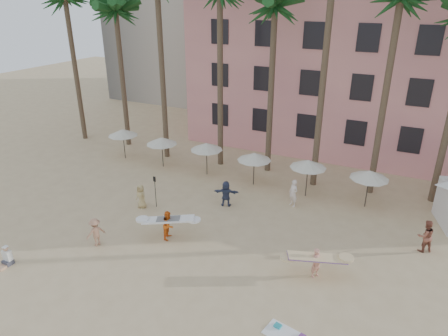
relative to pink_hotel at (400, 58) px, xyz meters
name	(u,v)px	position (x,y,z in m)	size (l,w,h in m)	color
ground	(175,290)	(-7.00, -26.00, -8.00)	(120.00, 120.00, 0.00)	#D1B789
pink_hotel	(400,58)	(0.00, 0.00, 0.00)	(35.00, 14.00, 16.00)	#FBA099
umbrella_row	(229,151)	(-10.00, -13.50, -5.67)	(22.50, 2.70, 2.73)	#332B23
beach_towel	(287,335)	(-1.27, -26.34, -7.97)	(1.96, 1.34, 0.14)	white
carrier_yellow	(317,261)	(-1.19, -22.03, -7.07)	(2.93, 1.93, 1.61)	tan
carrier_white	(169,224)	(-9.72, -22.30, -7.07)	(3.03, 1.93, 1.74)	orange
beachgoers	(239,211)	(-6.73, -19.06, -7.11)	(17.99, 10.30, 1.90)	tan
paddle	(155,188)	(-12.53, -19.56, -6.59)	(0.18, 0.04, 2.23)	black
seated_man	(7,259)	(-15.96, -28.17, -7.63)	(0.47, 0.83, 1.07)	#3F3F4C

